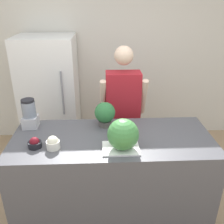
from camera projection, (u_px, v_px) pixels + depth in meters
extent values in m
cube|color=silver|center=(107.00, 57.00, 3.80)|extent=(8.00, 0.06, 2.60)
cube|color=#4C4C51|center=(112.00, 175.00, 2.59)|extent=(1.94, 0.81, 0.91)
cube|color=white|center=(51.00, 96.00, 3.60)|extent=(0.78, 0.69, 1.68)
cylinder|color=gray|center=(62.00, 93.00, 3.21)|extent=(0.02, 0.02, 0.59)
cube|color=gray|center=(122.00, 144.00, 3.24)|extent=(0.31, 0.18, 0.80)
cube|color=#B21E28|center=(123.00, 95.00, 2.96)|extent=(0.41, 0.22, 0.56)
sphere|color=beige|center=(124.00, 55.00, 2.76)|extent=(0.22, 0.22, 0.22)
cylinder|color=beige|center=(103.00, 98.00, 2.92)|extent=(0.07, 0.23, 0.47)
cylinder|color=beige|center=(143.00, 97.00, 2.94)|extent=(0.07, 0.23, 0.47)
cube|color=white|center=(121.00, 148.00, 2.21)|extent=(0.33, 0.24, 0.01)
sphere|color=#3D7F3D|center=(123.00, 134.00, 2.14)|extent=(0.28, 0.28, 0.28)
cylinder|color=black|center=(35.00, 145.00, 2.23)|extent=(0.12, 0.12, 0.05)
sphere|color=maroon|center=(35.00, 142.00, 2.22)|extent=(0.09, 0.09, 0.09)
cylinder|color=white|center=(53.00, 145.00, 2.21)|extent=(0.12, 0.12, 0.07)
sphere|color=white|center=(53.00, 141.00, 2.19)|extent=(0.10, 0.10, 0.10)
cube|color=#B7B7BC|center=(31.00, 122.00, 2.56)|extent=(0.15, 0.15, 0.12)
cylinder|color=gray|center=(29.00, 109.00, 2.50)|extent=(0.14, 0.14, 0.16)
cylinder|color=black|center=(27.00, 101.00, 2.46)|extent=(0.13, 0.13, 0.02)
cylinder|color=#514C47|center=(105.00, 123.00, 2.60)|extent=(0.13, 0.13, 0.06)
sphere|color=#2D6B38|center=(105.00, 112.00, 2.55)|extent=(0.21, 0.21, 0.21)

